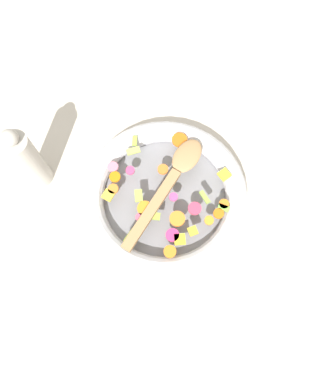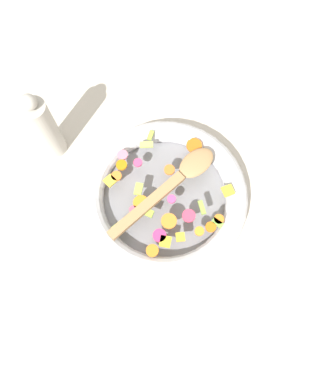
% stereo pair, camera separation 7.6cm
% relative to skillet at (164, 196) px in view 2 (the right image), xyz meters
% --- Properties ---
extents(ground_plane, '(4.00, 4.00, 0.00)m').
position_rel_skillet_xyz_m(ground_plane, '(0.00, 0.00, -0.02)').
color(ground_plane, beige).
extents(skillet, '(0.38, 0.38, 0.05)m').
position_rel_skillet_xyz_m(skillet, '(0.00, 0.00, 0.00)').
color(skillet, slate).
rests_on(skillet, ground_plane).
extents(chopped_vegetables, '(0.30, 0.29, 0.01)m').
position_rel_skillet_xyz_m(chopped_vegetables, '(-0.01, -0.00, 0.03)').
color(chopped_vegetables, orange).
rests_on(chopped_vegetables, skillet).
extents(wooden_spoon, '(0.25, 0.22, 0.01)m').
position_rel_skillet_xyz_m(wooden_spoon, '(0.02, -0.02, 0.04)').
color(wooden_spoon, '#A87F51').
rests_on(wooden_spoon, chopped_vegetables).
extents(pepper_mill, '(0.06, 0.06, 0.21)m').
position_rel_skillet_xyz_m(pepper_mill, '(0.10, 0.28, 0.07)').
color(pepper_mill, '#B2ADA3').
rests_on(pepper_mill, ground_plane).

